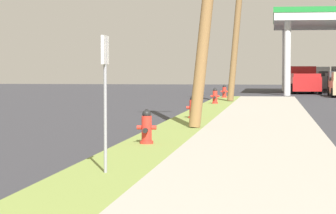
# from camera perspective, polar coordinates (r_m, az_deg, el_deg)

# --- Properties ---
(fire_hydrant_second) EXTENTS (0.42, 0.38, 0.74)m
(fire_hydrant_second) POSITION_cam_1_polar(r_m,az_deg,el_deg) (15.45, -1.72, -1.73)
(fire_hydrant_second) COLOR red
(fire_hydrant_second) RESTS_ON grass_verge
(fire_hydrant_third) EXTENTS (0.42, 0.37, 0.74)m
(fire_hydrant_third) POSITION_cam_1_polar(r_m,az_deg,el_deg) (23.61, 1.98, -0.10)
(fire_hydrant_third) COLOR red
(fire_hydrant_third) RESTS_ON grass_verge
(fire_hydrant_fourth) EXTENTS (0.42, 0.37, 0.74)m
(fire_hydrant_fourth) POSITION_cam_1_polar(r_m,az_deg,el_deg) (33.80, 3.76, 0.83)
(fire_hydrant_fourth) COLOR red
(fire_hydrant_fourth) RESTS_ON grass_verge
(fire_hydrant_fifth) EXTENTS (0.42, 0.38, 0.74)m
(fire_hydrant_fifth) POSITION_cam_1_polar(r_m,az_deg,el_deg) (41.19, 4.51, 1.21)
(fire_hydrant_fifth) COLOR red
(fire_hydrant_fifth) RESTS_ON grass_verge
(utility_pole_background) EXTENTS (1.50, 1.33, 8.87)m
(utility_pole_background) POSITION_cam_1_polar(r_m,az_deg,el_deg) (36.87, 5.60, 7.52)
(utility_pole_background) COLOR brown
(utility_pole_background) RESTS_ON grass_verge
(street_sign_post) EXTENTS (0.05, 0.36, 2.12)m
(street_sign_post) POSITION_cam_1_polar(r_m,az_deg,el_deg) (11.06, -5.03, 2.56)
(street_sign_post) COLOR gray
(street_sign_post) RESTS_ON grass_verge
(truck_red_on_apron) EXTENTS (2.43, 5.52, 1.97)m
(truck_red_on_apron) POSITION_cam_1_polar(r_m,az_deg,el_deg) (53.12, 10.71, 2.07)
(truck_red_on_apron) COLOR red
(truck_red_on_apron) RESTS_ON ground
(truck_silver_at_far_bay) EXTENTS (2.53, 5.55, 1.97)m
(truck_silver_at_far_bay) POSITION_cam_1_polar(r_m,az_deg,el_deg) (61.12, 11.88, 2.17)
(truck_silver_at_far_bay) COLOR #BCBCC1
(truck_silver_at_far_bay) RESTS_ON ground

